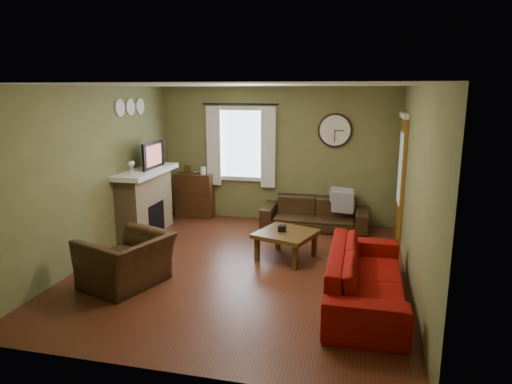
% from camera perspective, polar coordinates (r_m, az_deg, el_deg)
% --- Properties ---
extents(floor, '(4.60, 5.20, 0.00)m').
position_cam_1_polar(floor, '(6.76, -1.62, -9.41)').
color(floor, '#4C2314').
rests_on(floor, ground).
extents(ceiling, '(4.60, 5.20, 0.00)m').
position_cam_1_polar(ceiling, '(6.26, -1.78, 13.22)').
color(ceiling, white).
rests_on(ceiling, ground).
extents(wall_left, '(0.00, 5.20, 2.60)m').
position_cam_1_polar(wall_left, '(7.31, -19.41, 2.19)').
color(wall_left, olive).
rests_on(wall_left, ground).
extents(wall_right, '(0.00, 5.20, 2.60)m').
position_cam_1_polar(wall_right, '(6.21, 19.27, 0.44)').
color(wall_right, olive).
rests_on(wall_right, ground).
extents(wall_back, '(4.60, 0.00, 2.60)m').
position_cam_1_polar(wall_back, '(8.88, 2.63, 4.65)').
color(wall_back, olive).
rests_on(wall_back, ground).
extents(wall_front, '(4.60, 0.00, 2.60)m').
position_cam_1_polar(wall_front, '(4.00, -11.35, -5.64)').
color(wall_front, olive).
rests_on(wall_front, ground).
extents(fireplace, '(0.40, 1.40, 1.10)m').
position_cam_1_polar(fireplace, '(8.34, -13.66, -1.49)').
color(fireplace, tan).
rests_on(fireplace, floor).
extents(firebox, '(0.04, 0.60, 0.55)m').
position_cam_1_polar(firebox, '(8.32, -12.40, -3.24)').
color(firebox, black).
rests_on(firebox, fireplace).
extents(mantel, '(0.58, 1.60, 0.08)m').
position_cam_1_polar(mantel, '(8.21, -13.69, 2.50)').
color(mantel, white).
rests_on(mantel, fireplace).
extents(tv, '(0.08, 0.60, 0.35)m').
position_cam_1_polar(tv, '(8.30, -13.18, 4.13)').
color(tv, black).
rests_on(tv, mantel).
extents(tv_screen, '(0.02, 0.62, 0.36)m').
position_cam_1_polar(tv_screen, '(8.25, -12.70, 4.50)').
color(tv_screen, '#994C3F').
rests_on(tv_screen, mantel).
extents(medallion_left, '(0.28, 0.28, 0.03)m').
position_cam_1_polar(medallion_left, '(7.88, -16.66, 10.05)').
color(medallion_left, white).
rests_on(medallion_left, wall_left).
extents(medallion_mid, '(0.28, 0.28, 0.03)m').
position_cam_1_polar(medallion_mid, '(8.19, -15.44, 10.21)').
color(medallion_mid, white).
rests_on(medallion_mid, wall_left).
extents(medallion_right, '(0.28, 0.28, 0.03)m').
position_cam_1_polar(medallion_right, '(8.50, -14.30, 10.35)').
color(medallion_right, white).
rests_on(medallion_right, wall_left).
extents(window_pane, '(1.00, 0.02, 1.30)m').
position_cam_1_polar(window_pane, '(8.99, -1.79, 6.04)').
color(window_pane, silver).
rests_on(window_pane, wall_back).
extents(curtain_rod, '(0.03, 0.03, 1.50)m').
position_cam_1_polar(curtain_rod, '(8.84, -2.00, 10.93)').
color(curtain_rod, black).
rests_on(curtain_rod, wall_back).
extents(curtain_left, '(0.28, 0.04, 1.55)m').
position_cam_1_polar(curtain_left, '(9.06, -5.33, 5.72)').
color(curtain_left, white).
rests_on(curtain_left, wall_back).
extents(curtain_right, '(0.28, 0.04, 1.55)m').
position_cam_1_polar(curtain_right, '(8.78, 1.53, 5.55)').
color(curtain_right, white).
rests_on(curtain_right, wall_back).
extents(wall_clock, '(0.64, 0.06, 0.64)m').
position_cam_1_polar(wall_clock, '(8.64, 9.85, 7.59)').
color(wall_clock, white).
rests_on(wall_clock, wall_back).
extents(door, '(0.05, 0.90, 2.10)m').
position_cam_1_polar(door, '(8.06, 17.65, 1.43)').
color(door, brown).
rests_on(door, floor).
extents(bookshelf, '(0.75, 0.32, 0.89)m').
position_cam_1_polar(bookshelf, '(9.31, -7.65, -0.42)').
color(bookshelf, '#3D2210').
rests_on(bookshelf, floor).
extents(book, '(0.15, 0.20, 0.02)m').
position_cam_1_polar(book, '(9.45, -7.63, 2.95)').
color(book, '#483115').
rests_on(book, bookshelf).
extents(sofa_brown, '(1.95, 0.76, 0.57)m').
position_cam_1_polar(sofa_brown, '(8.59, 7.32, -2.64)').
color(sofa_brown, black).
rests_on(sofa_brown, floor).
extents(pillow_left, '(0.41, 0.19, 0.40)m').
position_cam_1_polar(pillow_left, '(8.42, 10.78, -1.22)').
color(pillow_left, '#979BA3').
rests_on(pillow_left, sofa_brown).
extents(pillow_right, '(0.46, 0.28, 0.44)m').
position_cam_1_polar(pillow_right, '(8.59, 10.70, -0.93)').
color(pillow_right, '#979BA3').
rests_on(pillow_right, sofa_brown).
extents(sofa_red, '(0.89, 2.27, 0.66)m').
position_cam_1_polar(sofa_red, '(5.77, 13.59, -10.20)').
color(sofa_red, '#7C0A05').
rests_on(sofa_red, floor).
extents(armchair, '(1.21, 1.29, 0.68)m').
position_cam_1_polar(armchair, '(6.31, -15.87, -8.26)').
color(armchair, black).
rests_on(armchair, floor).
extents(coffee_table, '(1.02, 1.02, 0.43)m').
position_cam_1_polar(coffee_table, '(7.03, 3.79, -6.66)').
color(coffee_table, '#483115').
rests_on(coffee_table, floor).
extents(tissue_box, '(0.12, 0.12, 0.09)m').
position_cam_1_polar(tissue_box, '(7.00, 3.29, -5.15)').
color(tissue_box, black).
rests_on(tissue_box, coffee_table).
extents(wine_glass_a, '(0.08, 0.08, 0.22)m').
position_cam_1_polar(wine_glass_a, '(7.70, -15.41, 2.88)').
color(wine_glass_a, white).
rests_on(wine_glass_a, mantel).
extents(wine_glass_b, '(0.08, 0.08, 0.21)m').
position_cam_1_polar(wine_glass_b, '(7.76, -15.17, 2.95)').
color(wine_glass_b, white).
rests_on(wine_glass_b, mantel).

